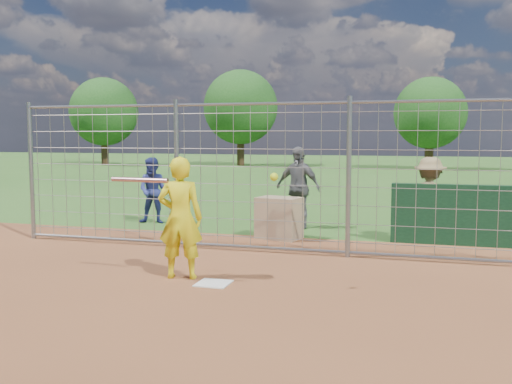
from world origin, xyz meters
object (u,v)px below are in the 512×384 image
(batter, at_px, (180,218))
(bystander_a, at_px, (154,190))
(bystander_c, at_px, (429,200))
(equipment_bin, at_px, (279,218))
(bystander_b, at_px, (298,187))

(batter, distance_m, bystander_a, 5.17)
(batter, relative_size, bystander_a, 1.14)
(bystander_c, bearing_deg, batter, 59.36)
(equipment_bin, bearing_deg, batter, -86.91)
(bystander_a, height_order, bystander_c, bystander_c)
(bystander_a, height_order, bystander_b, bystander_b)
(batter, distance_m, bystander_c, 5.04)
(bystander_c, bearing_deg, bystander_a, 4.22)
(batter, relative_size, bystander_c, 1.07)
(bystander_a, bearing_deg, bystander_c, -18.12)
(bystander_b, height_order, equipment_bin, bystander_b)
(batter, relative_size, equipment_bin, 2.12)
(batter, height_order, bystander_a, batter)
(bystander_a, distance_m, bystander_b, 3.27)
(bystander_a, xyz_separation_m, bystander_c, (5.94, -0.67, 0.05))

